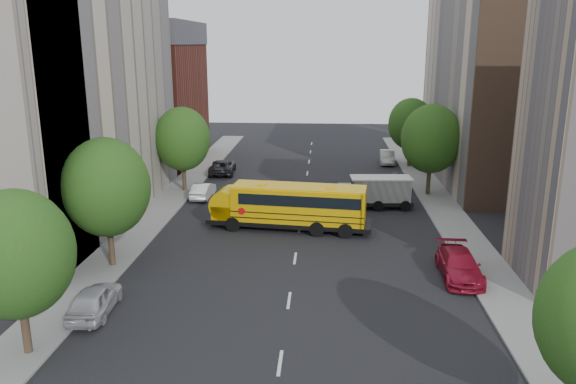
# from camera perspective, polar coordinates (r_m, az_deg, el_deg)

# --- Properties ---
(ground) EXTENTS (120.00, 120.00, 0.00)m
(ground) POSITION_cam_1_polar(r_m,az_deg,el_deg) (37.47, 0.89, -5.63)
(ground) COLOR black
(ground) RESTS_ON ground
(sidewalk_left) EXTENTS (3.00, 80.00, 0.12)m
(sidewalk_left) POSITION_cam_1_polar(r_m,az_deg,el_deg) (44.15, -13.87, -2.79)
(sidewalk_left) COLOR slate
(sidewalk_left) RESTS_ON ground
(sidewalk_right) EXTENTS (3.00, 80.00, 0.12)m
(sidewalk_right) POSITION_cam_1_polar(r_m,az_deg,el_deg) (43.25, 16.67, -3.36)
(sidewalk_right) COLOR slate
(sidewalk_right) RESTS_ON ground
(lane_markings) EXTENTS (0.15, 64.00, 0.01)m
(lane_markings) POSITION_cam_1_polar(r_m,az_deg,el_deg) (46.95, 1.51, -1.36)
(lane_markings) COLOR silver
(lane_markings) RESTS_ON ground
(building_left_cream) EXTENTS (10.00, 26.00, 20.00)m
(building_left_cream) POSITION_cam_1_polar(r_m,az_deg,el_deg) (45.65, -22.19, 9.87)
(building_left_cream) COLOR #BFAF9A
(building_left_cream) RESTS_ON ground
(building_left_redbrick) EXTENTS (10.00, 15.00, 13.00)m
(building_left_redbrick) POSITION_cam_1_polar(r_m,az_deg,el_deg) (66.40, -13.70, 8.72)
(building_left_redbrick) COLOR maroon
(building_left_redbrick) RESTS_ON ground
(building_right_far) EXTENTS (10.00, 22.00, 18.00)m
(building_right_far) POSITION_cam_1_polar(r_m,az_deg,el_deg) (57.56, 20.49, 9.84)
(building_right_far) COLOR #C4AF99
(building_right_far) RESTS_ON ground
(building_right_sidewall) EXTENTS (10.10, 0.30, 18.00)m
(building_right_sidewall) POSITION_cam_1_polar(r_m,az_deg,el_deg) (47.14, 24.23, 8.56)
(building_right_sidewall) COLOR brown
(building_right_sidewall) RESTS_ON ground
(street_tree_0) EXTENTS (4.80, 4.80, 7.41)m
(street_tree_0) POSITION_cam_1_polar(r_m,az_deg,el_deg) (26.02, -25.92, -5.71)
(street_tree_0) COLOR #38281C
(street_tree_0) RESTS_ON ground
(street_tree_1) EXTENTS (5.12, 5.12, 7.90)m
(street_tree_1) POSITION_cam_1_polar(r_m,az_deg,el_deg) (34.54, -17.98, 0.45)
(street_tree_1) COLOR #38281C
(street_tree_1) RESTS_ON ground
(street_tree_2) EXTENTS (4.99, 4.99, 7.71)m
(street_tree_2) POSITION_cam_1_polar(r_m,az_deg,el_deg) (51.35, -10.68, 5.31)
(street_tree_2) COLOR #38281C
(street_tree_2) RESTS_ON ground
(street_tree_4) EXTENTS (5.25, 5.25, 8.10)m
(street_tree_4) POSITION_cam_1_polar(r_m,az_deg,el_deg) (50.57, 14.34, 5.25)
(street_tree_4) COLOR #38281C
(street_tree_4) RESTS_ON ground
(street_tree_5) EXTENTS (4.86, 4.86, 7.51)m
(street_tree_5) POSITION_cam_1_polar(r_m,az_deg,el_deg) (62.32, 12.37, 6.76)
(street_tree_5) COLOR #38281C
(street_tree_5) RESTS_ON ground
(school_bus) EXTENTS (12.11, 4.10, 3.35)m
(school_bus) POSITION_cam_1_polar(r_m,az_deg,el_deg) (40.52, -0.02, -1.25)
(school_bus) COLOR black
(school_bus) RESTS_ON ground
(safari_truck) EXTENTS (6.23, 2.64, 2.61)m
(safari_truck) POSITION_cam_1_polar(r_m,az_deg,el_deg) (46.47, 8.84, 0.05)
(safari_truck) COLOR black
(safari_truck) RESTS_ON ground
(parked_car_0) EXTENTS (2.01, 4.48, 1.49)m
(parked_car_0) POSITION_cam_1_polar(r_m,az_deg,el_deg) (30.06, -19.04, -10.31)
(parked_car_0) COLOR #B8B6BD
(parked_car_0) RESTS_ON ground
(parked_car_1) EXTENTS (1.56, 4.17, 1.36)m
(parked_car_1) POSITION_cam_1_polar(r_m,az_deg,el_deg) (49.57, -8.62, 0.16)
(parked_car_1) COLOR silver
(parked_car_1) RESTS_ON ground
(parked_car_2) EXTENTS (2.82, 5.46, 1.47)m
(parked_car_2) POSITION_cam_1_polar(r_m,az_deg,el_deg) (58.70, -6.66, 2.58)
(parked_car_2) COLOR black
(parked_car_2) RESTS_ON ground
(parked_car_3) EXTENTS (2.24, 5.31, 1.53)m
(parked_car_3) POSITION_cam_1_polar(r_m,az_deg,el_deg) (34.03, 17.00, -7.11)
(parked_car_3) COLOR maroon
(parked_car_3) RESTS_ON ground
(parked_car_4) EXTENTS (1.87, 3.95, 1.31)m
(parked_car_4) POSITION_cam_1_polar(r_m,az_deg,el_deg) (53.98, 11.19, 1.22)
(parked_car_4) COLOR #37355D
(parked_car_4) RESTS_ON ground
(parked_car_5) EXTENTS (1.80, 4.56, 1.48)m
(parked_car_5) POSITION_cam_1_polar(r_m,az_deg,el_deg) (64.21, 10.03, 3.51)
(parked_car_5) COLOR #A9A9A4
(parked_car_5) RESTS_ON ground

